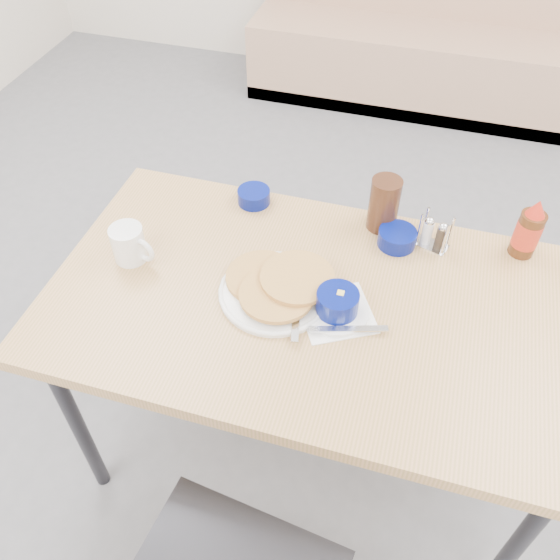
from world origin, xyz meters
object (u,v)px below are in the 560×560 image
(pancake_plate, at_px, (277,287))
(amber_tumbler, at_px, (384,204))
(grits_setting, at_px, (337,305))
(condiment_caddy, at_px, (434,236))
(coffee_mug, at_px, (130,244))
(butter_bowl, at_px, (397,238))
(dining_table, at_px, (313,316))
(syrup_bottle, at_px, (528,231))
(creamer_bowl, at_px, (254,196))
(booth_bench, at_px, (415,40))

(pancake_plate, distance_m, amber_tumbler, 0.41)
(grits_setting, distance_m, condiment_caddy, 0.38)
(amber_tumbler, bearing_deg, coffee_mug, -152.78)
(coffee_mug, bearing_deg, butter_bowl, 20.71)
(dining_table, xyz_separation_m, butter_bowl, (0.17, 0.27, 0.09))
(syrup_bottle, bearing_deg, creamer_bowl, 180.00)
(butter_bowl, distance_m, condiment_caddy, 0.10)
(pancake_plate, bearing_deg, creamer_bowl, 117.20)
(creamer_bowl, relative_size, butter_bowl, 0.92)
(coffee_mug, relative_size, amber_tumbler, 0.82)
(dining_table, bearing_deg, grits_setting, -22.22)
(creamer_bowl, height_order, condiment_caddy, condiment_caddy)
(amber_tumbler, bearing_deg, syrup_bottle, -0.00)
(amber_tumbler, bearing_deg, butter_bowl, -49.89)
(dining_table, relative_size, grits_setting, 5.43)
(grits_setting, distance_m, syrup_bottle, 0.58)
(grits_setting, relative_size, amber_tumbler, 1.58)
(grits_setting, relative_size, syrup_bottle, 1.41)
(booth_bench, distance_m, amber_tumbler, 2.25)
(amber_tumbler, relative_size, condiment_caddy, 1.51)
(amber_tumbler, bearing_deg, booth_bench, 93.01)
(pancake_plate, distance_m, butter_bowl, 0.39)
(booth_bench, distance_m, butter_bowl, 2.31)
(pancake_plate, height_order, condiment_caddy, condiment_caddy)
(pancake_plate, bearing_deg, amber_tumbler, 57.71)
(butter_bowl, bearing_deg, dining_table, -121.94)
(grits_setting, relative_size, creamer_bowl, 2.61)
(coffee_mug, height_order, syrup_bottle, syrup_bottle)
(booth_bench, bearing_deg, creamer_bowl, -97.17)
(amber_tumbler, xyz_separation_m, syrup_bottle, (0.40, -0.00, -0.00))
(dining_table, height_order, condiment_caddy, condiment_caddy)
(booth_bench, height_order, syrup_bottle, booth_bench)
(pancake_plate, relative_size, butter_bowl, 2.79)
(pancake_plate, distance_m, creamer_bowl, 0.38)
(pancake_plate, bearing_deg, dining_table, 0.82)
(dining_table, bearing_deg, creamer_bowl, 129.07)
(dining_table, bearing_deg, condiment_caddy, 47.84)
(condiment_caddy, bearing_deg, syrup_bottle, 29.24)
(dining_table, distance_m, coffee_mug, 0.54)
(pancake_plate, distance_m, coffee_mug, 0.42)
(coffee_mug, distance_m, grits_setting, 0.59)
(grits_setting, distance_m, amber_tumbler, 0.37)
(amber_tumbler, height_order, condiment_caddy, amber_tumbler)
(coffee_mug, bearing_deg, condiment_caddy, 19.80)
(booth_bench, height_order, condiment_caddy, booth_bench)
(creamer_bowl, distance_m, condiment_caddy, 0.55)
(condiment_caddy, bearing_deg, amber_tumbler, -176.67)
(grits_setting, distance_m, butter_bowl, 0.32)
(butter_bowl, distance_m, syrup_bottle, 0.35)
(dining_table, bearing_deg, amber_tumbler, 71.28)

